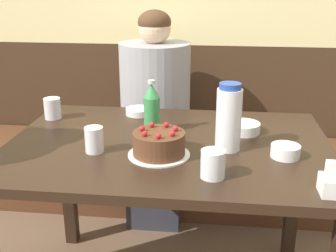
% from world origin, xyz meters
% --- Properties ---
extents(bench_seat, '(2.71, 0.38, 0.43)m').
position_xyz_m(bench_seat, '(0.00, 0.83, 0.22)').
color(bench_seat, '#56331E').
rests_on(bench_seat, ground_plane).
extents(dining_table, '(1.25, 0.88, 0.76)m').
position_xyz_m(dining_table, '(0.00, 0.00, 0.67)').
color(dining_table, black).
rests_on(dining_table, ground_plane).
extents(birthday_cake, '(0.22, 0.22, 0.11)m').
position_xyz_m(birthday_cake, '(-0.02, -0.13, 0.81)').
color(birthday_cake, white).
rests_on(birthday_cake, dining_table).
extents(water_pitcher, '(0.09, 0.09, 0.25)m').
position_xyz_m(water_pitcher, '(0.23, -0.04, 0.89)').
color(water_pitcher, white).
rests_on(water_pitcher, dining_table).
extents(soju_bottle, '(0.07, 0.07, 0.22)m').
position_xyz_m(soju_bottle, '(-0.08, 0.11, 0.87)').
color(soju_bottle, '#388E4C').
rests_on(soju_bottle, dining_table).
extents(bowl_soup_white, '(0.10, 0.10, 0.04)m').
position_xyz_m(bowl_soup_white, '(0.43, -0.09, 0.79)').
color(bowl_soup_white, white).
rests_on(bowl_soup_white, dining_table).
extents(bowl_rice_small, '(0.14, 0.14, 0.04)m').
position_xyz_m(bowl_rice_small, '(0.29, 0.15, 0.79)').
color(bowl_rice_small, white).
rests_on(bowl_rice_small, dining_table).
extents(bowl_side_dish, '(0.13, 0.13, 0.03)m').
position_xyz_m(bowl_side_dish, '(-0.18, 0.34, 0.78)').
color(bowl_side_dish, white).
rests_on(bowl_side_dish, dining_table).
extents(glass_water_tall, '(0.08, 0.08, 0.09)m').
position_xyz_m(glass_water_tall, '(0.18, -0.28, 0.81)').
color(glass_water_tall, silver).
rests_on(glass_water_tall, dining_table).
extents(glass_tumbler_short, '(0.07, 0.07, 0.10)m').
position_xyz_m(glass_tumbler_short, '(-0.26, -0.12, 0.81)').
color(glass_tumbler_short, silver).
rests_on(glass_tumbler_short, dining_table).
extents(glass_shot_small, '(0.07, 0.07, 0.09)m').
position_xyz_m(glass_shot_small, '(-0.56, 0.23, 0.81)').
color(glass_shot_small, silver).
rests_on(glass_shot_small, dining_table).
extents(person_pale_blue_shirt, '(0.38, 0.38, 1.22)m').
position_xyz_m(person_pale_blue_shirt, '(-0.16, 0.70, 0.60)').
color(person_pale_blue_shirt, '#33333D').
rests_on(person_pale_blue_shirt, ground_plane).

